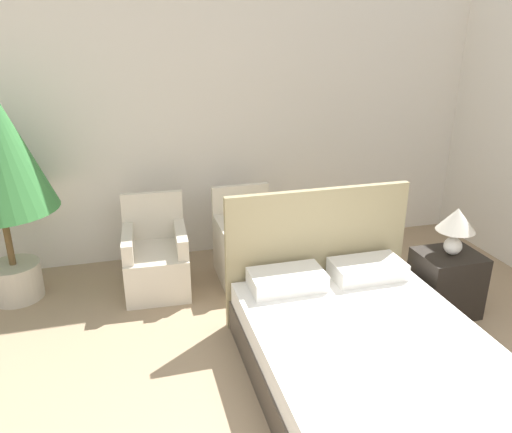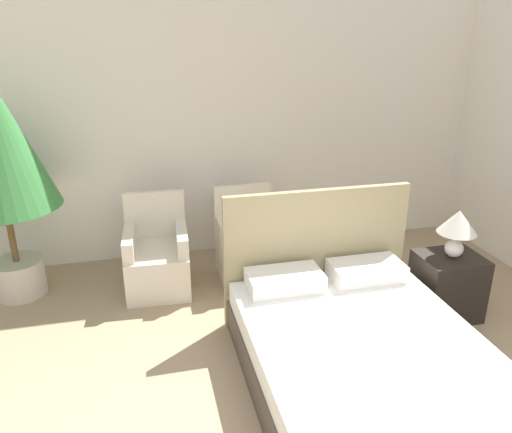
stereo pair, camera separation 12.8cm
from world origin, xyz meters
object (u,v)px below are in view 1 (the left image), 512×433
object	(u,v)px
armchair_near_window_right	(248,252)
nightstand	(446,283)
bed	(369,357)
armchair_near_window_left	(156,262)
table_lamp	(456,223)

from	to	relation	value
armchair_near_window_right	nightstand	size ratio (longest dim) A/B	1.57
bed	armchair_near_window_left	size ratio (longest dim) A/B	2.47
armchair_near_window_left	table_lamp	world-z (taller)	table_lamp
armchair_near_window_left	nightstand	distance (m)	2.68
armchair_near_window_right	nightstand	world-z (taller)	armchair_near_window_right
armchair_near_window_right	table_lamp	size ratio (longest dim) A/B	2.14
nightstand	table_lamp	world-z (taller)	table_lamp
bed	armchair_near_window_right	world-z (taller)	bed
armchair_near_window_left	armchair_near_window_right	distance (m)	0.91
bed	armchair_near_window_right	xyz separation A→B (m)	(-0.40, 1.84, 0.03)
nightstand	table_lamp	xyz separation A→B (m)	(0.01, -0.01, 0.57)
bed	armchair_near_window_right	bearing A→B (deg)	102.36
bed	armchair_near_window_right	distance (m)	1.89
armchair_near_window_left	nightstand	world-z (taller)	armchair_near_window_left
table_lamp	armchair_near_window_left	bearing A→B (deg)	155.59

